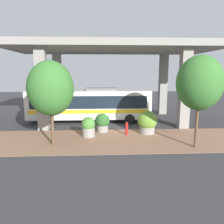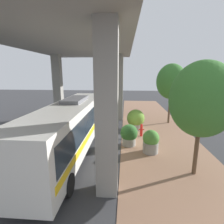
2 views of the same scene
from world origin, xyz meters
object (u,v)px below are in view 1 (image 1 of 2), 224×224
fire_hydrant (127,128)px  planter_front (88,127)px  planter_back (147,122)px  street_tree_far (51,89)px  bus (89,104)px  street_tree_near (200,83)px  planter_middle (102,122)px

fire_hydrant → planter_front: (-0.35, 3.10, 0.25)m
planter_back → street_tree_far: size_ratio=0.33×
bus → planter_front: size_ratio=7.80×
bus → fire_hydrant: bus is taller
street_tree_near → planter_back: bearing=35.0°
street_tree_far → planter_front: bearing=-50.1°
planter_back → street_tree_near: bearing=-145.0°
planter_middle → street_tree_near: bearing=-124.4°
street_tree_near → bus: bearing=42.9°
fire_hydrant → street_tree_near: bearing=-126.9°
street_tree_far → planter_middle: bearing=-45.7°
street_tree_far → bus: bearing=-16.7°
planter_front → planter_middle: planter_middle is taller
planter_middle → planter_back: size_ratio=0.83×
street_tree_near → street_tree_far: bearing=84.5°
planter_front → street_tree_far: 4.44m
bus → street_tree_near: size_ratio=2.00×
planter_front → planter_middle: bearing=-38.2°
planter_middle → street_tree_near: size_ratio=0.26×
planter_middle → planter_back: planter_back is taller
street_tree_near → planter_middle: bearing=55.6°
planter_middle → planter_back: 3.83m
bus → street_tree_near: 11.46m
planter_middle → street_tree_far: street_tree_far is taller
planter_front → fire_hydrant: bearing=-83.6°
fire_hydrant → planter_back: (0.40, -1.78, 0.42)m
planter_back → street_tree_near: (-3.65, -2.56, 3.42)m
street_tree_far → street_tree_near: bearing=-95.5°
bus → fire_hydrant: 6.08m
fire_hydrant → street_tree_far: (-2.32, 5.46, 3.44)m
bus → planter_back: size_ratio=6.41×
bus → planter_back: 6.87m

